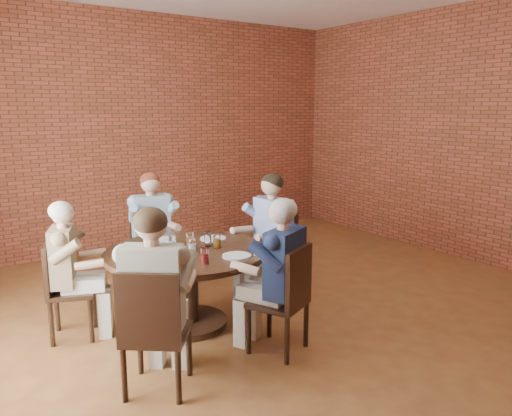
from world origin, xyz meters
TOP-DOWN VIEW (x-y plane):
  - floor at (0.00, 0.00)m, footprint 7.00×7.00m
  - wall_back at (0.00, 3.50)m, footprint 7.00×0.00m
  - wall_right at (3.25, 0.00)m, footprint 0.00×7.00m
  - dining_table at (-0.90, 0.51)m, footprint 1.50×1.50m
  - chair_a at (0.24, 0.65)m, footprint 0.49×0.49m
  - diner_a at (0.15, 0.63)m, footprint 0.73×0.62m
  - chair_b at (-0.73, 1.72)m, footprint 0.48×0.48m
  - diner_b at (-0.75, 1.64)m, footprint 0.61×0.72m
  - chair_c at (-1.92, 0.91)m, footprint 0.50×0.50m
  - diner_c at (-1.86, 0.88)m, footprint 0.72×0.66m
  - chair_d at (-1.63, -0.42)m, footprint 0.63×0.63m
  - diner_d at (-1.58, -0.35)m, footprint 0.85×0.88m
  - chair_e at (-0.45, -0.45)m, footprint 0.56×0.56m
  - diner_e at (-0.49, -0.37)m, footprint 0.75×0.80m
  - plate_a at (-0.50, 0.70)m, footprint 0.26×0.26m
  - plate_b at (-0.95, 0.94)m, footprint 0.26×0.26m
  - plate_c at (-1.40, 0.48)m, footprint 0.26×0.26m
  - plate_d at (-0.63, 0.06)m, footprint 0.26×0.26m
  - glass_a at (-0.66, 0.51)m, footprint 0.07×0.07m
  - glass_b at (-0.80, 0.61)m, footprint 0.07×0.07m
  - glass_c at (-1.09, 0.82)m, footprint 0.07×0.07m
  - glass_d at (-1.01, 0.55)m, footprint 0.07×0.07m
  - glass_e at (-1.19, 0.37)m, footprint 0.07×0.07m
  - glass_f at (-0.96, 0.04)m, footprint 0.07×0.07m
  - glass_g at (-0.90, 0.38)m, footprint 0.07×0.07m
  - glass_h at (-0.62, 0.41)m, footprint 0.07×0.07m
  - smartphone at (-0.64, 0.13)m, footprint 0.07×0.14m

SIDE VIEW (x-z plane):
  - floor at x=0.00m, z-range 0.00..0.00m
  - chair_c at x=-1.92m, z-range 0.04..0.93m
  - chair_e at x=-0.45m, z-range 0.04..0.97m
  - chair_b at x=-0.73m, z-range 0.04..0.98m
  - chair_a at x=0.24m, z-range 0.04..0.99m
  - chair_d at x=-1.63m, z-range 0.04..1.00m
  - dining_table at x=-0.90m, z-range 0.15..0.90m
  - diner_c at x=-1.86m, z-range 0.00..1.25m
  - diner_e at x=-0.49m, z-range 0.00..1.33m
  - diner_b at x=-0.75m, z-range 0.00..1.33m
  - diner_a at x=0.15m, z-range 0.00..1.37m
  - diner_d at x=-1.58m, z-range 0.00..1.37m
  - smartphone at x=-0.64m, z-range 0.75..0.76m
  - plate_a at x=-0.50m, z-range 0.75..0.76m
  - plate_b at x=-0.95m, z-range 0.75..0.76m
  - plate_c at x=-1.40m, z-range 0.75..0.76m
  - plate_d at x=-0.63m, z-range 0.75..0.76m
  - glass_a at x=-0.66m, z-range 0.75..0.89m
  - glass_b at x=-0.80m, z-range 0.75..0.89m
  - glass_c at x=-1.09m, z-range 0.75..0.89m
  - glass_d at x=-1.01m, z-range 0.75..0.89m
  - glass_e at x=-1.19m, z-range 0.75..0.89m
  - glass_f at x=-0.96m, z-range 0.75..0.89m
  - glass_g at x=-0.90m, z-range 0.75..0.89m
  - glass_h at x=-0.62m, z-range 0.75..0.89m
  - wall_back at x=0.00m, z-range -1.80..5.20m
  - wall_right at x=3.25m, z-range -1.80..5.20m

